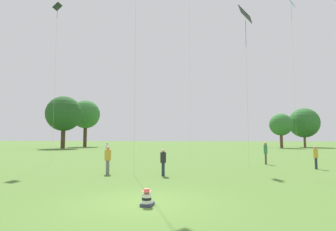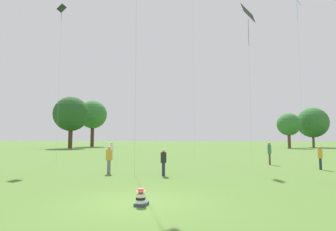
{
  "view_description": "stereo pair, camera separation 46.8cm",
  "coord_description": "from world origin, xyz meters",
  "px_view_note": "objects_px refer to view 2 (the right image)",
  "views": [
    {
      "loc": [
        1.98,
        -8.79,
        2.2
      ],
      "look_at": [
        0.05,
        5.79,
        3.44
      ],
      "focal_mm": 28.0,
      "sensor_mm": 36.0,
      "label": 1
    },
    {
      "loc": [
        2.44,
        -8.72,
        2.2
      ],
      "look_at": [
        0.05,
        5.79,
        3.44
      ],
      "focal_mm": 28.0,
      "sensor_mm": 36.0,
      "label": 2
    }
  ],
  "objects_px": {
    "person_standing_3": "(111,149)",
    "person_standing_2": "(320,156)",
    "person_standing_1": "(109,157)",
    "kite_1": "(61,18)",
    "person_standing_4": "(269,151)",
    "distant_tree_3": "(93,115)",
    "person_standing_0": "(163,160)",
    "distant_tree_0": "(313,123)",
    "seated_toddler": "(141,199)",
    "kite_4": "(248,16)",
    "kite_2": "(297,4)",
    "distant_tree_2": "(71,114)",
    "distant_tree_1": "(289,124)"
  },
  "relations": [
    {
      "from": "person_standing_3",
      "to": "kite_1",
      "type": "distance_m",
      "value": 13.5
    },
    {
      "from": "kite_4",
      "to": "distant_tree_0",
      "type": "relative_size",
      "value": 1.39
    },
    {
      "from": "person_standing_0",
      "to": "kite_4",
      "type": "distance_m",
      "value": 13.17
    },
    {
      "from": "person_standing_4",
      "to": "distant_tree_2",
      "type": "relative_size",
      "value": 0.17
    },
    {
      "from": "kite_2",
      "to": "distant_tree_0",
      "type": "relative_size",
      "value": 2.04
    },
    {
      "from": "person_standing_4",
      "to": "distant_tree_0",
      "type": "height_order",
      "value": "distant_tree_0"
    },
    {
      "from": "person_standing_0",
      "to": "person_standing_3",
      "type": "height_order",
      "value": "person_standing_3"
    },
    {
      "from": "kite_4",
      "to": "kite_2",
      "type": "bearing_deg",
      "value": 27.61
    },
    {
      "from": "kite_1",
      "to": "kite_2",
      "type": "distance_m",
      "value": 24.97
    },
    {
      "from": "person_standing_0",
      "to": "distant_tree_0",
      "type": "distance_m",
      "value": 54.63
    },
    {
      "from": "distant_tree_3",
      "to": "kite_2",
      "type": "bearing_deg",
      "value": -38.2
    },
    {
      "from": "person_standing_4",
      "to": "distant_tree_1",
      "type": "height_order",
      "value": "distant_tree_1"
    },
    {
      "from": "kite_1",
      "to": "kite_4",
      "type": "height_order",
      "value": "kite_1"
    },
    {
      "from": "person_standing_4",
      "to": "distant_tree_3",
      "type": "height_order",
      "value": "distant_tree_3"
    },
    {
      "from": "person_standing_3",
      "to": "distant_tree_1",
      "type": "distance_m",
      "value": 41.43
    },
    {
      "from": "seated_toddler",
      "to": "person_standing_3",
      "type": "height_order",
      "value": "person_standing_3"
    },
    {
      "from": "person_standing_3",
      "to": "person_standing_2",
      "type": "bearing_deg",
      "value": -108.46
    },
    {
      "from": "kite_4",
      "to": "distant_tree_3",
      "type": "height_order",
      "value": "kite_4"
    },
    {
      "from": "kite_2",
      "to": "kite_4",
      "type": "distance_m",
      "value": 13.09
    },
    {
      "from": "kite_1",
      "to": "distant_tree_0",
      "type": "bearing_deg",
      "value": -173.75
    },
    {
      "from": "person_standing_0",
      "to": "person_standing_2",
      "type": "relative_size",
      "value": 0.96
    },
    {
      "from": "person_standing_3",
      "to": "kite_2",
      "type": "height_order",
      "value": "kite_2"
    },
    {
      "from": "person_standing_0",
      "to": "person_standing_3",
      "type": "xyz_separation_m",
      "value": [
        -7.72,
        11.54,
        0.1
      ]
    },
    {
      "from": "person_standing_4",
      "to": "distant_tree_3",
      "type": "bearing_deg",
      "value": -28.55
    },
    {
      "from": "kite_2",
      "to": "distant_tree_2",
      "type": "bearing_deg",
      "value": 137.88
    },
    {
      "from": "person_standing_4",
      "to": "distant_tree_1",
      "type": "relative_size",
      "value": 0.25
    },
    {
      "from": "person_standing_2",
      "to": "person_standing_3",
      "type": "height_order",
      "value": "person_standing_3"
    },
    {
      "from": "kite_2",
      "to": "kite_4",
      "type": "bearing_deg",
      "value": -138.78
    },
    {
      "from": "kite_4",
      "to": "distant_tree_1",
      "type": "xyz_separation_m",
      "value": [
        13.1,
        37.92,
        -6.65
      ]
    },
    {
      "from": "kite_1",
      "to": "person_standing_3",
      "type": "bearing_deg",
      "value": -159.47
    },
    {
      "from": "person_standing_4",
      "to": "kite_2",
      "type": "xyz_separation_m",
      "value": [
        5.0,
        7.6,
        16.0
      ]
    },
    {
      "from": "kite_2",
      "to": "distant_tree_1",
      "type": "height_order",
      "value": "kite_2"
    },
    {
      "from": "kite_4",
      "to": "person_standing_0",
      "type": "bearing_deg",
      "value": -165.44
    },
    {
      "from": "person_standing_1",
      "to": "kite_1",
      "type": "distance_m",
      "value": 14.91
    },
    {
      "from": "person_standing_3",
      "to": "distant_tree_2",
      "type": "distance_m",
      "value": 30.54
    },
    {
      "from": "person_standing_2",
      "to": "person_standing_3",
      "type": "xyz_separation_m",
      "value": [
        -17.84,
        6.98,
        0.05
      ]
    },
    {
      "from": "seated_toddler",
      "to": "kite_1",
      "type": "xyz_separation_m",
      "value": [
        -10.95,
        12.54,
        12.71
      ]
    },
    {
      "from": "person_standing_3",
      "to": "person_standing_0",
      "type": "bearing_deg",
      "value": -143.3
    },
    {
      "from": "person_standing_2",
      "to": "kite_4",
      "type": "relative_size",
      "value": 0.13
    },
    {
      "from": "person_standing_2",
      "to": "kite_1",
      "type": "height_order",
      "value": "kite_1"
    },
    {
      "from": "distant_tree_2",
      "to": "person_standing_2",
      "type": "bearing_deg",
      "value": -40.3
    },
    {
      "from": "person_standing_2",
      "to": "person_standing_4",
      "type": "distance_m",
      "value": 3.94
    },
    {
      "from": "kite_1",
      "to": "distant_tree_1",
      "type": "height_order",
      "value": "kite_1"
    },
    {
      "from": "person_standing_1",
      "to": "distant_tree_3",
      "type": "relative_size",
      "value": 0.15
    },
    {
      "from": "person_standing_0",
      "to": "seated_toddler",
      "type": "bearing_deg",
      "value": -89.1
    },
    {
      "from": "distant_tree_1",
      "to": "person_standing_2",
      "type": "bearing_deg",
      "value": -102.67
    },
    {
      "from": "person_standing_0",
      "to": "person_standing_1",
      "type": "xyz_separation_m",
      "value": [
        -3.48,
        0.38,
        0.07
      ]
    },
    {
      "from": "seated_toddler",
      "to": "person_standing_4",
      "type": "xyz_separation_m",
      "value": [
        6.92,
        14.07,
        0.88
      ]
    },
    {
      "from": "person_standing_1",
      "to": "distant_tree_3",
      "type": "distance_m",
      "value": 50.61
    },
    {
      "from": "person_standing_3",
      "to": "kite_1",
      "type": "xyz_separation_m",
      "value": [
        -2.76,
        -5.67,
        11.94
      ]
    }
  ]
}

